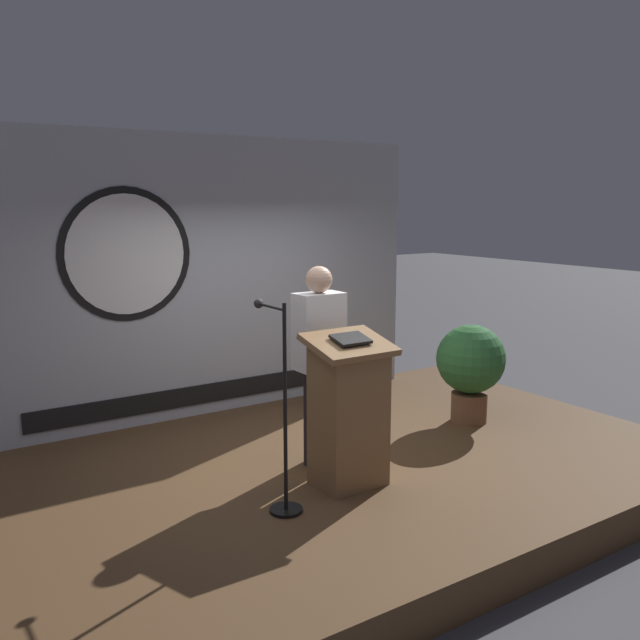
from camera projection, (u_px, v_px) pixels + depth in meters
ground_plane at (323, 494)px, 5.94m from camera, size 40.00×40.00×0.00m
stage_platform at (323, 478)px, 5.91m from camera, size 6.40×4.00×0.30m
banner_display at (221, 277)px, 7.13m from camera, size 4.60×0.12×2.86m
podium at (349, 412)px, 5.33m from camera, size 0.64×0.50×1.21m
speaker_person at (319, 365)px, 5.70m from camera, size 0.40×0.26×1.69m
microphone_stand at (282, 438)px, 4.89m from camera, size 0.24×0.52×1.52m
potted_plant at (471, 364)px, 6.85m from camera, size 0.69×0.69×0.99m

